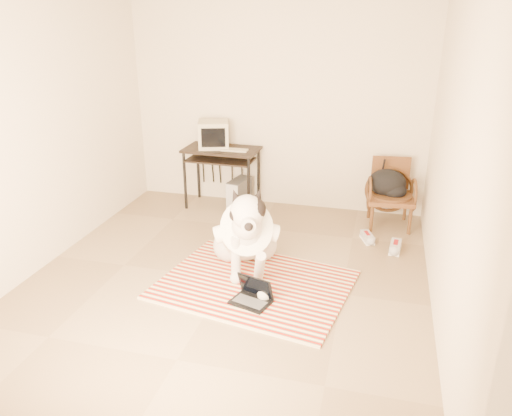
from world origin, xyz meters
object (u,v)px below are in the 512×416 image
at_px(laptop, 253,296).
at_px(rattan_chair, 390,193).
at_px(dog, 246,234).
at_px(crt_monitor, 214,134).
at_px(backpack, 388,184).
at_px(computer_desk, 221,157).
at_px(pc_tower, 239,194).

xyz_separation_m(laptop, rattan_chair, (1.20, 2.24, 0.34)).
relative_size(dog, crt_monitor, 2.68).
relative_size(laptop, rattan_chair, 0.50).
bearing_deg(dog, laptop, -69.34).
bearing_deg(laptop, backpack, 62.28).
bearing_deg(rattan_chair, computer_desk, 178.53).
xyz_separation_m(crt_monitor, backpack, (2.34, -0.12, -0.46)).
height_order(dog, backpack, dog).
distance_m(dog, rattan_chair, 2.17).
bearing_deg(crt_monitor, pc_tower, -7.10).
xyz_separation_m(dog, rattan_chair, (1.44, 1.62, 0.01)).
distance_m(dog, crt_monitor, 2.05).
relative_size(computer_desk, crt_monitor, 2.05).
relative_size(pc_tower, rattan_chair, 0.56).
bearing_deg(pc_tower, computer_desk, 179.64).
bearing_deg(crt_monitor, backpack, -2.97).
distance_m(laptop, backpack, 2.55).
height_order(pc_tower, rattan_chair, rattan_chair).
height_order(computer_desk, pc_tower, computer_desk).
bearing_deg(backpack, computer_desk, 178.00).
xyz_separation_m(laptop, crt_monitor, (-1.17, 2.34, 0.93)).
bearing_deg(laptop, rattan_chair, 61.79).
height_order(computer_desk, backpack, computer_desk).
bearing_deg(laptop, dog, 110.66).
distance_m(dog, laptop, 0.74).
height_order(laptop, crt_monitor, crt_monitor).
bearing_deg(dog, crt_monitor, 118.42).
relative_size(crt_monitor, rattan_chair, 0.59).
xyz_separation_m(crt_monitor, rattan_chair, (2.37, -0.10, -0.59)).
relative_size(crt_monitor, pc_tower, 1.06).
bearing_deg(dog, pc_tower, 108.76).
bearing_deg(rattan_chair, laptop, -118.21).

